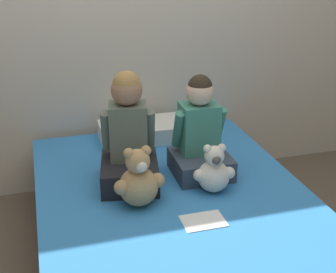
{
  "coord_description": "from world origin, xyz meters",
  "views": [
    {
      "loc": [
        -0.63,
        -2.03,
        1.69
      ],
      "look_at": [
        0.0,
        0.17,
        0.7
      ],
      "focal_mm": 50.0,
      "sensor_mm": 36.0,
      "label": 1
    }
  ],
  "objects_px": {
    "child_on_right": "(200,135)",
    "child_on_left": "(129,140)",
    "teddy_bear_held_by_right_child": "(214,172)",
    "pillow_at_headboard": "(142,131)",
    "bed": "(177,232)",
    "teddy_bear_held_by_left_child": "(138,181)",
    "sign_card": "(203,221)"
  },
  "relations": [
    {
      "from": "child_on_right",
      "to": "pillow_at_headboard",
      "type": "xyz_separation_m",
      "value": [
        -0.21,
        0.56,
        -0.18
      ]
    },
    {
      "from": "child_on_left",
      "to": "teddy_bear_held_by_right_child",
      "type": "height_order",
      "value": "child_on_left"
    },
    {
      "from": "bed",
      "to": "sign_card",
      "type": "relative_size",
      "value": 9.5
    },
    {
      "from": "child_on_right",
      "to": "child_on_left",
      "type": "bearing_deg",
      "value": -179.65
    },
    {
      "from": "teddy_bear_held_by_right_child",
      "to": "pillow_at_headboard",
      "type": "distance_m",
      "value": 0.82
    },
    {
      "from": "teddy_bear_held_by_left_child",
      "to": "teddy_bear_held_by_right_child",
      "type": "relative_size",
      "value": 1.17
    },
    {
      "from": "child_on_left",
      "to": "teddy_bear_held_by_right_child",
      "type": "xyz_separation_m",
      "value": [
        0.41,
        -0.23,
        -0.14
      ]
    },
    {
      "from": "child_on_right",
      "to": "teddy_bear_held_by_right_child",
      "type": "relative_size",
      "value": 2.12
    },
    {
      "from": "teddy_bear_held_by_left_child",
      "to": "child_on_left",
      "type": "bearing_deg",
      "value": 81.96
    },
    {
      "from": "child_on_left",
      "to": "pillow_at_headboard",
      "type": "distance_m",
      "value": 0.62
    },
    {
      "from": "bed",
      "to": "child_on_left",
      "type": "height_order",
      "value": "child_on_left"
    },
    {
      "from": "bed",
      "to": "pillow_at_headboard",
      "type": "xyz_separation_m",
      "value": [
        0.0,
        0.81,
        0.27
      ]
    },
    {
      "from": "child_on_left",
      "to": "sign_card",
      "type": "bearing_deg",
      "value": -52.11
    },
    {
      "from": "bed",
      "to": "teddy_bear_held_by_left_child",
      "type": "bearing_deg",
      "value": -179.8
    },
    {
      "from": "child_on_right",
      "to": "sign_card",
      "type": "relative_size",
      "value": 2.75
    },
    {
      "from": "sign_card",
      "to": "teddy_bear_held_by_left_child",
      "type": "bearing_deg",
      "value": 137.22
    },
    {
      "from": "child_on_right",
      "to": "teddy_bear_held_by_right_child",
      "type": "bearing_deg",
      "value": -89.49
    },
    {
      "from": "child_on_right",
      "to": "teddy_bear_held_by_right_child",
      "type": "xyz_separation_m",
      "value": [
        -0.0,
        -0.23,
        -0.12
      ]
    },
    {
      "from": "child_on_right",
      "to": "teddy_bear_held_by_left_child",
      "type": "relative_size",
      "value": 1.81
    },
    {
      "from": "bed",
      "to": "teddy_bear_held_by_right_child",
      "type": "height_order",
      "value": "teddy_bear_held_by_right_child"
    },
    {
      "from": "bed",
      "to": "child_on_left",
      "type": "bearing_deg",
      "value": 128.1
    },
    {
      "from": "teddy_bear_held_by_right_child",
      "to": "sign_card",
      "type": "bearing_deg",
      "value": -112.41
    },
    {
      "from": "child_on_left",
      "to": "child_on_right",
      "type": "xyz_separation_m",
      "value": [
        0.41,
        -0.0,
        -0.02
      ]
    },
    {
      "from": "child_on_right",
      "to": "teddy_bear_held_by_left_child",
      "type": "distance_m",
      "value": 0.5
    },
    {
      "from": "teddy_bear_held_by_left_child",
      "to": "sign_card",
      "type": "distance_m",
      "value": 0.38
    },
    {
      "from": "bed",
      "to": "teddy_bear_held_by_right_child",
      "type": "xyz_separation_m",
      "value": [
        0.21,
        0.02,
        0.33
      ]
    },
    {
      "from": "child_on_right",
      "to": "teddy_bear_held_by_right_child",
      "type": "distance_m",
      "value": 0.26
    },
    {
      "from": "pillow_at_headboard",
      "to": "sign_card",
      "type": "distance_m",
      "value": 1.06
    },
    {
      "from": "child_on_left",
      "to": "sign_card",
      "type": "distance_m",
      "value": 0.61
    },
    {
      "from": "bed",
      "to": "teddy_bear_held_by_left_child",
      "type": "height_order",
      "value": "teddy_bear_held_by_left_child"
    },
    {
      "from": "bed",
      "to": "pillow_at_headboard",
      "type": "height_order",
      "value": "pillow_at_headboard"
    },
    {
      "from": "child_on_left",
      "to": "teddy_bear_held_by_left_child",
      "type": "xyz_separation_m",
      "value": [
        -0.01,
        -0.26,
        -0.12
      ]
    }
  ]
}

